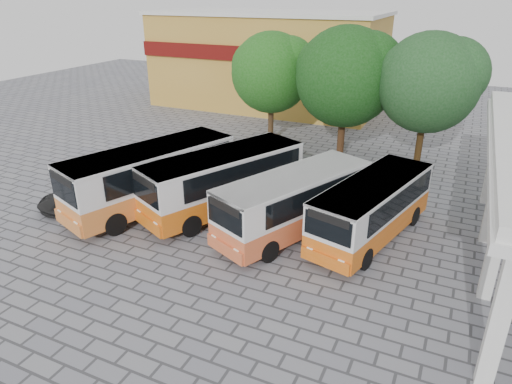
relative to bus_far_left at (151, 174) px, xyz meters
The scene contains 10 objects.
ground 7.91m from the bus_far_left, 21.54° to the right, with size 90.00×90.00×0.00m, color slate.
shophouse_block 23.59m from the bus_far_left, 99.40° to the left, with size 20.40×10.40×8.30m.
bus_far_left is the anchor object (origin of this frame).
bus_centre_left 3.57m from the bus_far_left, 19.37° to the left, with size 5.72×8.80×2.96m.
bus_centre_right 7.25m from the bus_far_left, ahead, with size 5.20×8.22×2.76m.
bus_far_right 10.52m from the bus_far_left, ahead, with size 4.03×7.79×2.66m.
tree_left 13.03m from the bus_far_left, 85.36° to the left, with size 5.71×5.43×7.56m.
tree_middle 13.75m from the bus_far_left, 61.35° to the left, with size 6.47×6.16×8.16m.
tree_right 16.28m from the bus_far_left, 44.94° to the left, with size 5.95×5.67×8.01m.
parked_car 3.95m from the bus_far_left, 159.62° to the right, with size 1.89×4.09×1.14m, color black.
Camera 1 is at (6.13, -13.65, 9.95)m, focal length 32.00 mm.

